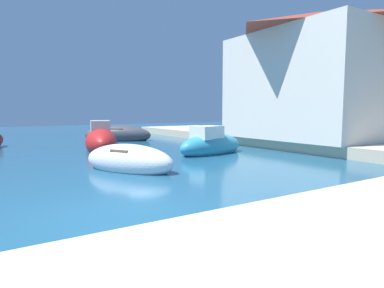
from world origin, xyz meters
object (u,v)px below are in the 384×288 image
(moored_boat_5, at_px, (129,161))
(moored_boat_7, at_px, (118,135))
(moored_boat_6, at_px, (211,145))
(waterfront_building_main, at_px, (316,75))
(moored_boat_2, at_px, (101,141))

(moored_boat_5, bearing_deg, moored_boat_7, 132.90)
(moored_boat_7, bearing_deg, moored_boat_6, -47.72)
(moored_boat_7, xyz_separation_m, waterfront_building_main, (7.76, -9.18, 3.51))
(moored_boat_6, bearing_deg, moored_boat_5, -168.82)
(moored_boat_2, distance_m, waterfront_building_main, 11.80)
(moored_boat_5, distance_m, moored_boat_7, 11.25)
(moored_boat_5, distance_m, waterfront_building_main, 11.92)
(moored_boat_2, distance_m, moored_boat_5, 6.33)
(moored_boat_2, xyz_separation_m, moored_boat_7, (2.49, 4.44, -0.08))
(moored_boat_2, height_order, moored_boat_7, moored_boat_2)
(moored_boat_6, bearing_deg, waterfront_building_main, -16.12)
(moored_boat_5, bearing_deg, waterfront_building_main, 68.71)
(moored_boat_2, bearing_deg, moored_boat_6, 54.95)
(waterfront_building_main, bearing_deg, moored_boat_7, 130.19)
(moored_boat_7, distance_m, waterfront_building_main, 12.52)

